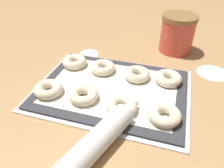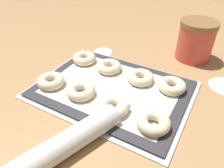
% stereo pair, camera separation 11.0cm
% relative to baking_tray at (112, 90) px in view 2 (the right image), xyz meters
% --- Properties ---
extents(ground_plane, '(2.80, 2.80, 0.00)m').
position_rel_baking_tray_xyz_m(ground_plane, '(0.01, 0.00, -0.00)').
color(ground_plane, '#A87F51').
extents(baking_tray, '(0.44, 0.33, 0.01)m').
position_rel_baking_tray_xyz_m(baking_tray, '(0.00, 0.00, 0.00)').
color(baking_tray, silver).
rests_on(baking_tray, ground_plane).
extents(baking_mat, '(0.41, 0.31, 0.00)m').
position_rel_baking_tray_xyz_m(baking_mat, '(0.00, 0.00, 0.01)').
color(baking_mat, '#333338').
rests_on(baking_mat, baking_tray).
extents(bagel_front_far_left, '(0.08, 0.08, 0.03)m').
position_rel_baking_tray_xyz_m(bagel_front_far_left, '(-0.16, -0.07, 0.02)').
color(bagel_front_far_left, beige).
rests_on(bagel_front_far_left, baking_mat).
extents(bagel_front_mid_left, '(0.08, 0.08, 0.03)m').
position_rel_baking_tray_xyz_m(bagel_front_mid_left, '(-0.06, -0.07, 0.02)').
color(bagel_front_mid_left, beige).
rests_on(bagel_front_mid_left, baking_mat).
extents(bagel_front_mid_right, '(0.08, 0.08, 0.03)m').
position_rel_baking_tray_xyz_m(bagel_front_mid_right, '(0.05, -0.08, 0.02)').
color(bagel_front_mid_right, beige).
rests_on(bagel_front_mid_right, baking_mat).
extents(bagel_front_far_right, '(0.08, 0.08, 0.03)m').
position_rel_baking_tray_xyz_m(bagel_front_far_right, '(0.16, -0.08, 0.02)').
color(bagel_front_far_right, beige).
rests_on(bagel_front_far_right, baking_mat).
extents(bagel_back_far_left, '(0.08, 0.08, 0.03)m').
position_rel_baking_tray_xyz_m(bagel_back_far_left, '(-0.15, 0.08, 0.02)').
color(bagel_back_far_left, beige).
rests_on(bagel_back_far_left, baking_mat).
extents(bagel_back_mid_left, '(0.08, 0.08, 0.03)m').
position_rel_baking_tray_xyz_m(bagel_back_mid_left, '(-0.05, 0.08, 0.02)').
color(bagel_back_mid_left, beige).
rests_on(bagel_back_mid_left, baking_mat).
extents(bagel_back_mid_right, '(0.08, 0.08, 0.03)m').
position_rel_baking_tray_xyz_m(bagel_back_mid_right, '(0.06, 0.07, 0.02)').
color(bagel_back_mid_right, beige).
rests_on(bagel_back_mid_right, baking_mat).
extents(bagel_back_far_right, '(0.08, 0.08, 0.03)m').
position_rel_baking_tray_xyz_m(bagel_back_far_right, '(0.15, 0.08, 0.02)').
color(bagel_back_far_right, beige).
rests_on(bagel_back_far_right, baking_mat).
extents(flour_canister, '(0.12, 0.12, 0.14)m').
position_rel_baking_tray_xyz_m(flour_canister, '(0.16, 0.31, 0.06)').
color(flour_canister, '#DB4C3D').
rests_on(flour_canister, ground_plane).
extents(rolling_pin, '(0.16, 0.41, 0.05)m').
position_rel_baking_tray_xyz_m(rolling_pin, '(0.01, -0.26, 0.02)').
color(rolling_pin, silver).
rests_on(rolling_pin, ground_plane).
extents(flour_patch_far, '(0.07, 0.08, 0.00)m').
position_rel_baking_tray_xyz_m(flour_patch_far, '(-0.15, 0.19, -0.00)').
color(flour_patch_far, white).
rests_on(flour_patch_far, ground_plane).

